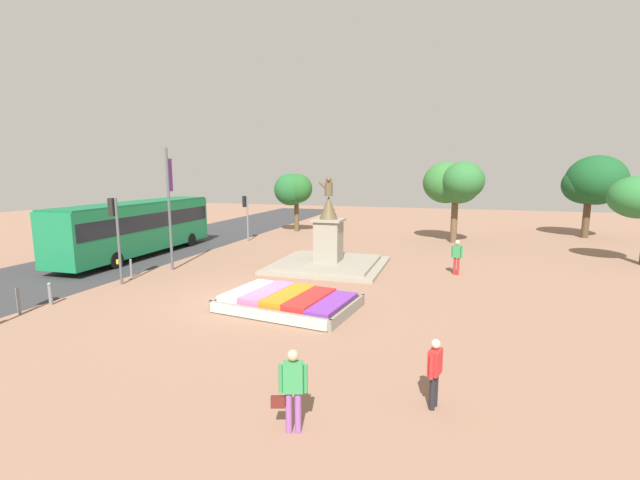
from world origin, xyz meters
The scene contains 18 objects.
ground_plane centered at (0.00, 0.00, 0.00)m, with size 93.54×93.54×0.00m, color #8C6651.
street_asphalt_strip centered at (-11.29, 0.00, 0.01)m, with size 7.75×81.85×0.01m, color #333335.
flower_planter centered at (1.83, -0.49, 0.27)m, with size 5.31×3.94×0.61m.
statue_monument centered at (1.34, 6.86, 0.80)m, with size 5.89×5.89×4.84m.
traffic_light_mid_block centered at (-6.78, 0.52, 2.69)m, with size 0.41×0.30×3.93m.
traffic_light_far_corner centered at (-6.83, 13.35, 2.34)m, with size 0.42×0.31×3.33m.
banner_pole centered at (-6.28, 3.74, 3.33)m, with size 0.16×0.63×6.28m.
city_bus centered at (-10.51, 6.30, 1.89)m, with size 2.71×11.96×3.29m.
pedestrian_with_handbag centered at (4.79, -7.70, 0.97)m, with size 0.71×0.35×1.72m.
pedestrian_near_planter centered at (7.96, 6.91, 1.02)m, with size 0.53×0.35×1.76m.
pedestrian_crossing_plaza centered at (7.41, -5.96, 0.90)m, with size 0.32×0.55×1.57m.
kerb_bollard_mid_a centered at (-7.13, -4.01, 0.52)m, with size 0.13×0.13×1.00m.
kerb_bollard_mid_b centered at (-7.07, -2.78, 0.47)m, with size 0.16×0.16×0.89m.
kerb_bollard_north centered at (-7.18, 1.73, 0.47)m, with size 0.12×0.12×0.91m.
park_tree_far_left centered at (-5.18, 18.87, 3.61)m, with size 3.29×2.49×4.93m.
park_tree_behind_statue centered at (17.29, 12.41, 3.63)m, with size 3.00×2.80×4.88m.
park_tree_far_right centered at (7.71, 17.05, 4.31)m, with size 4.23×4.51×5.79m.
park_tree_street_side centered at (17.79, 22.59, 4.32)m, with size 4.45×4.46×6.32m.
Camera 1 is at (7.60, -14.94, 5.10)m, focal length 24.00 mm.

